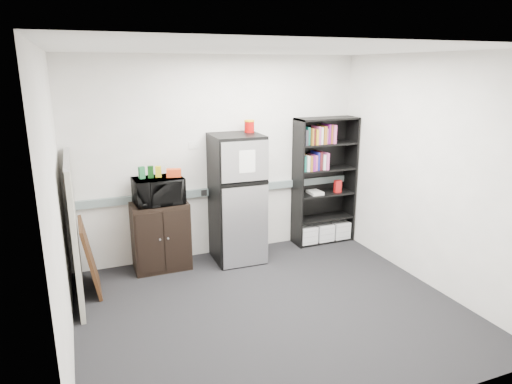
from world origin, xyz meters
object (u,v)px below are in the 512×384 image
at_px(bookshelf, 324,182).
at_px(microwave, 158,191).
at_px(cubicle_partition, 74,229).
at_px(refrigerator, 237,199).
at_px(cabinet, 161,236).

bearing_deg(bookshelf, microwave, -178.10).
height_order(cubicle_partition, refrigerator, refrigerator).
height_order(cubicle_partition, cabinet, cubicle_partition).
distance_m(cabinet, microwave, 0.61).
height_order(bookshelf, microwave, bookshelf).
height_order(cabinet, microwave, microwave).
bearing_deg(cabinet, cubicle_partition, -157.33).
bearing_deg(refrigerator, microwave, 177.91).
relative_size(bookshelf, microwave, 3.10).
bearing_deg(refrigerator, bookshelf, 7.40).
relative_size(bookshelf, cabinet, 2.09).
relative_size(bookshelf, refrigerator, 1.08).
relative_size(bookshelf, cubicle_partition, 1.14).
bearing_deg(refrigerator, cubicle_partition, -168.93).
xyz_separation_m(cabinet, refrigerator, (1.02, -0.08, 0.41)).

